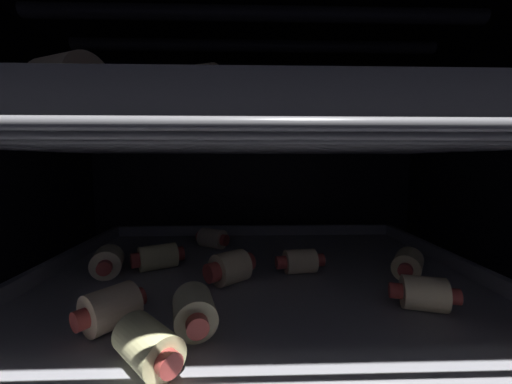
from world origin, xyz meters
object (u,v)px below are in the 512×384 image
(pig_in_blanket_lower_5, at_px, (111,308))
(pig_in_blanket_upper_9, at_px, (85,123))
(pig_in_blanket_lower_3, at_px, (408,264))
(pig_in_blanket_upper_3, at_px, (187,91))
(pig_in_blanket_lower_7, at_px, (194,311))
(pig_in_blanket_lower_9, at_px, (300,261))
(heating_element, at_px, (259,14))
(pig_in_blanket_lower_10, at_px, (230,268))
(baking_tray_lower, at_px, (259,278))
(pig_in_blanket_upper_0, at_px, (338,117))
(pig_in_blanket_upper_4, at_px, (137,124))
(pig_in_blanket_upper_1, at_px, (67,106))
(pig_in_blanket_lower_8, at_px, (158,257))
(pig_in_blanket_lower_0, at_px, (424,293))
(baking_tray_upper, at_px, (259,138))
(pig_in_blanket_upper_8, at_px, (70,85))
(pig_in_blanket_upper_7, at_px, (126,132))
(pig_in_blanket_lower_2, at_px, (107,262))
(oven_rack_lower, at_px, (259,285))
(pig_in_blanket_lower_4, at_px, (212,238))
(pig_in_blanket_upper_5, at_px, (147,105))
(oven_rack_upper, at_px, (259,147))
(pig_in_blanket_upper_10, at_px, (214,111))

(pig_in_blanket_lower_5, relative_size, pig_in_blanket_upper_9, 0.81)
(pig_in_blanket_lower_3, xyz_separation_m, pig_in_blanket_upper_3, (-0.20, -0.12, 0.15))
(pig_in_blanket_lower_7, bearing_deg, pig_in_blanket_lower_9, 48.64)
(heating_element, xyz_separation_m, pig_in_blanket_lower_10, (-0.03, -0.02, -0.25))
(baking_tray_lower, xyz_separation_m, pig_in_blanket_upper_0, (0.07, -0.02, 0.16))
(pig_in_blanket_upper_4, bearing_deg, pig_in_blanket_upper_1, -94.08)
(heating_element, distance_m, pig_in_blanket_lower_10, 0.25)
(pig_in_blanket_lower_5, relative_size, pig_in_blanket_lower_8, 0.83)
(pig_in_blanket_lower_0, bearing_deg, pig_in_blanket_lower_3, 70.80)
(pig_in_blanket_lower_10, bearing_deg, baking_tray_upper, 28.49)
(pig_in_blanket_upper_8, bearing_deg, baking_tray_lower, 49.49)
(pig_in_blanket_upper_3, bearing_deg, pig_in_blanket_upper_7, 117.71)
(pig_in_blanket_lower_2, bearing_deg, oven_rack_lower, -2.94)
(pig_in_blanket_lower_4, xyz_separation_m, pig_in_blanket_upper_0, (0.13, -0.13, 0.15))
(pig_in_blanket_lower_5, bearing_deg, pig_in_blanket_lower_0, 4.61)
(heating_element, bearing_deg, baking_tray_upper, -90.00)
(pig_in_blanket_upper_0, distance_m, pig_in_blanket_upper_9, 0.26)
(pig_in_blanket_lower_3, bearing_deg, pig_in_blanket_lower_0, -109.20)
(pig_in_blanket_lower_0, relative_size, pig_in_blanket_upper_1, 1.04)
(pig_in_blanket_lower_7, height_order, pig_in_blanket_upper_8, pig_in_blanket_upper_8)
(heating_element, distance_m, pig_in_blanket_upper_9, 0.21)
(baking_tray_lower, xyz_separation_m, pig_in_blanket_upper_8, (-0.11, -0.13, 0.17))
(pig_in_blanket_upper_5, bearing_deg, pig_in_blanket_lower_5, -154.29)
(pig_in_blanket_lower_7, height_order, baking_tray_upper, baking_tray_upper)
(oven_rack_lower, bearing_deg, oven_rack_upper, 90.00)
(oven_rack_upper, bearing_deg, pig_in_blanket_lower_7, -116.87)
(pig_in_blanket_lower_2, distance_m, pig_in_blanket_upper_3, 0.23)
(pig_in_blanket_lower_8, distance_m, pig_in_blanket_upper_3, 0.22)
(pig_in_blanket_lower_2, xyz_separation_m, pig_in_blanket_upper_4, (0.02, 0.04, 0.15))
(pig_in_blanket_lower_0, xyz_separation_m, pig_in_blanket_upper_10, (-0.17, 0.01, 0.15))
(pig_in_blanket_lower_8, distance_m, pig_in_blanket_upper_7, 0.20)
(pig_in_blanket_lower_4, height_order, pig_in_blanket_upper_0, pig_in_blanket_upper_0)
(pig_in_blanket_lower_7, distance_m, pig_in_blanket_upper_8, 0.16)
(oven_rack_lower, distance_m, pig_in_blanket_upper_5, 0.21)
(pig_in_blanket_upper_7, bearing_deg, heating_element, -37.22)
(pig_in_blanket_lower_4, distance_m, pig_in_blanket_upper_9, 0.21)
(pig_in_blanket_lower_8, xyz_separation_m, pig_in_blanket_upper_7, (-0.07, 0.12, 0.15))
(pig_in_blanket_lower_10, relative_size, baking_tray_upper, 0.12)
(pig_in_blanket_upper_10, bearing_deg, pig_in_blanket_lower_2, 150.04)
(oven_rack_lower, distance_m, baking_tray_upper, 0.15)
(pig_in_blanket_upper_3, distance_m, pig_in_blanket_upper_4, 0.19)
(oven_rack_lower, height_order, pig_in_blanket_lower_10, pig_in_blanket_lower_10)
(pig_in_blanket_lower_4, xyz_separation_m, baking_tray_upper, (0.06, -0.11, 0.13))
(pig_in_blanket_lower_3, xyz_separation_m, baking_tray_upper, (-0.16, 0.01, 0.13))
(pig_in_blanket_lower_3, bearing_deg, pig_in_blanket_upper_0, -166.67)
(pig_in_blanket_lower_8, height_order, pig_in_blanket_upper_10, pig_in_blanket_upper_10)
(baking_tray_upper, distance_m, pig_in_blanket_upper_4, 0.14)
(pig_in_blanket_upper_0, bearing_deg, pig_in_blanket_lower_8, 164.44)
(pig_in_blanket_lower_7, height_order, pig_in_blanket_upper_5, pig_in_blanket_upper_5)
(pig_in_blanket_lower_8, xyz_separation_m, pig_in_blanket_upper_0, (0.18, -0.05, 0.15))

